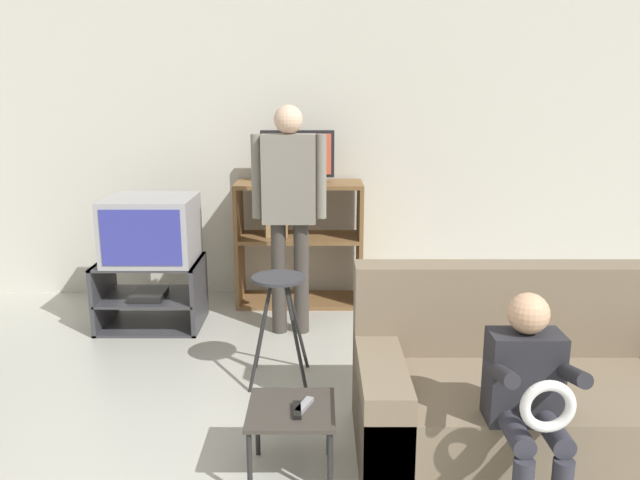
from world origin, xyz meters
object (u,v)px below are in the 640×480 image
television_flat (299,158)px  remote_control_white (306,405)px  media_shelf (301,242)px  folding_stool (280,298)px  couch (538,395)px  snack_table (293,417)px  person_seated_child (530,393)px  tv_stand (153,294)px  television_main (153,229)px  person_standing_adult (291,198)px  remote_control_black (298,410)px

television_flat → remote_control_white: bearing=-87.4°
media_shelf → folding_stool: media_shelf is taller
media_shelf → couch: 2.58m
media_shelf → snack_table: size_ratio=2.61×
folding_stool → snack_table: size_ratio=1.69×
remote_control_white → television_flat: bearing=114.9°
snack_table → folding_stool: bearing=96.8°
person_seated_child → remote_control_white: bearing=162.6°
tv_stand → television_flat: bearing=27.0°
tv_stand → media_shelf: bearing=26.0°
television_main → person_standing_adult: (1.04, -0.14, 0.26)m
folding_stool → person_seated_child: size_ratio=0.70×
remote_control_black → person_standing_adult: bearing=90.3°
remote_control_black → tv_stand: bearing=117.6°
couch → person_standing_adult: (-1.30, 1.57, 0.73)m
folding_stool → person_seated_child: bearing=-49.7°
media_shelf → person_seated_child: 2.95m
remote_control_black → person_seated_child: size_ratio=0.15×
remote_control_black → person_seated_child: bearing=-17.8°
person_seated_child → person_standing_adult: bearing=117.0°
snack_table → person_seated_child: (0.98, -0.28, 0.27)m
tv_stand → television_main: (0.03, 0.01, 0.50)m
tv_stand → remote_control_black: tv_stand is taller
remote_control_white → person_seated_child: person_seated_child is taller
person_standing_adult → person_seated_child: (1.07, -2.09, -0.45)m
television_flat → snack_table: 2.67m
couch → person_standing_adult: person_standing_adult is taller
tv_stand → couch: bearing=-35.6°
television_flat → remote_control_black: (0.08, -2.54, -0.87)m
media_shelf → television_flat: 0.70m
television_flat → person_standing_adult: person_standing_adult is taller
tv_stand → snack_table: 2.26m
person_standing_adult → folding_stool: bearing=-92.3°
folding_stool → remote_control_black: size_ratio=4.68×
television_main → person_standing_adult: person_standing_adult is taller
television_main → remote_control_black: bearing=-59.8°
television_main → folding_stool: bearing=-42.9°
television_main → television_flat: television_flat is taller
tv_stand → couch: couch is taller
television_flat → television_main: bearing=-152.8°
folding_stool → remote_control_black: folding_stool is taller
television_flat → snack_table: size_ratio=1.50×
media_shelf → snack_table: media_shelf is taller
remote_control_white → person_standing_adult: 1.93m
tv_stand → remote_control_white: bearing=-57.8°
television_main → television_flat: bearing=27.2°
remote_control_white → person_standing_adult: person_standing_adult is taller
television_main → remote_control_black: television_main is taller
television_flat → snack_table: television_flat is taller
snack_table → person_seated_child: size_ratio=0.41×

